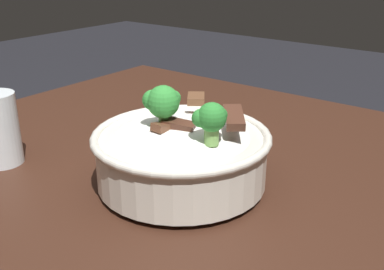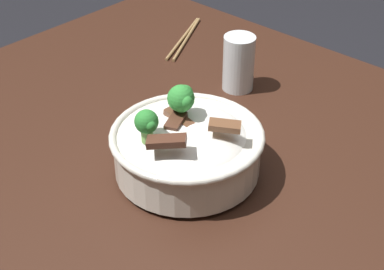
# 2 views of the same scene
# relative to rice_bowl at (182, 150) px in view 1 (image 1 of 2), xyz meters

# --- Properties ---
(dining_table) EXTENTS (1.14, 0.92, 0.78)m
(dining_table) POSITION_rel_rice_bowl_xyz_m (-0.06, 0.09, -0.20)
(dining_table) COLOR #381E14
(dining_table) RESTS_ON ground
(rice_bowl) EXTENTS (0.25, 0.25, 0.15)m
(rice_bowl) POSITION_rel_rice_bowl_xyz_m (0.00, 0.00, 0.00)
(rice_bowl) COLOR silver
(rice_bowl) RESTS_ON dining_table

